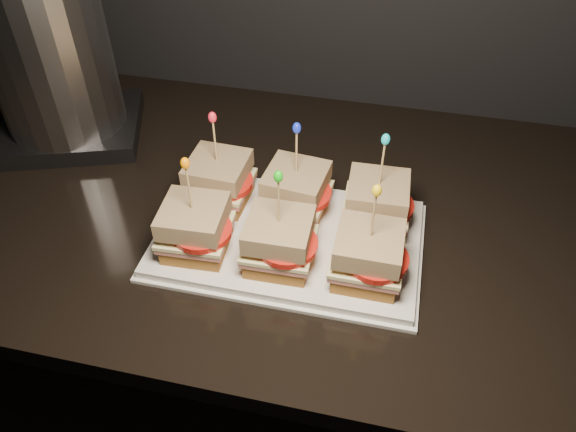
# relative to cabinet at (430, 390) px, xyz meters

# --- Properties ---
(cabinet) EXTENTS (2.29, 0.64, 0.85)m
(cabinet) POSITION_rel_cabinet_xyz_m (0.00, 0.00, 0.00)
(cabinet) COLOR black
(cabinet) RESTS_ON ground
(granite_slab) EXTENTS (2.33, 0.68, 0.03)m
(granite_slab) POSITION_rel_cabinet_xyz_m (0.00, -0.00, 0.44)
(granite_slab) COLOR black
(granite_slab) RESTS_ON cabinet
(platter) EXTENTS (0.38, 0.23, 0.02)m
(platter) POSITION_rel_cabinet_xyz_m (-0.28, -0.09, 0.46)
(platter) COLOR white
(platter) RESTS_ON granite_slab
(platter_rim) EXTENTS (0.39, 0.25, 0.01)m
(platter_rim) POSITION_rel_cabinet_xyz_m (-0.28, -0.09, 0.46)
(platter_rim) COLOR white
(platter_rim) RESTS_ON granite_slab
(sandwich_0_bread_bot) EXTENTS (0.09, 0.09, 0.02)m
(sandwich_0_bread_bot) POSITION_rel_cabinet_xyz_m (-0.40, -0.03, 0.49)
(sandwich_0_bread_bot) COLOR brown
(sandwich_0_bread_bot) RESTS_ON platter
(sandwich_0_ham) EXTENTS (0.10, 0.09, 0.01)m
(sandwich_0_ham) POSITION_rel_cabinet_xyz_m (-0.40, -0.03, 0.50)
(sandwich_0_ham) COLOR #C16F63
(sandwich_0_ham) RESTS_ON sandwich_0_bread_bot
(sandwich_0_cheese) EXTENTS (0.10, 0.09, 0.01)m
(sandwich_0_cheese) POSITION_rel_cabinet_xyz_m (-0.40, -0.03, 0.51)
(sandwich_0_cheese) COLOR #F5ECA3
(sandwich_0_cheese) RESTS_ON sandwich_0_ham
(sandwich_0_tomato) EXTENTS (0.08, 0.08, 0.01)m
(sandwich_0_tomato) POSITION_rel_cabinet_xyz_m (-0.39, -0.04, 0.52)
(sandwich_0_tomato) COLOR red
(sandwich_0_tomato) RESTS_ON sandwich_0_cheese
(sandwich_0_bread_top) EXTENTS (0.09, 0.09, 0.03)m
(sandwich_0_bread_top) POSITION_rel_cabinet_xyz_m (-0.40, -0.03, 0.53)
(sandwich_0_bread_top) COLOR #4C2A0E
(sandwich_0_bread_top) RESTS_ON sandwich_0_tomato
(sandwich_0_pick) EXTENTS (0.00, 0.00, 0.09)m
(sandwich_0_pick) POSITION_rel_cabinet_xyz_m (-0.40, -0.03, 0.58)
(sandwich_0_pick) COLOR tan
(sandwich_0_pick) RESTS_ON sandwich_0_bread_top
(sandwich_0_frill) EXTENTS (0.01, 0.01, 0.02)m
(sandwich_0_frill) POSITION_rel_cabinet_xyz_m (-0.40, -0.03, 0.62)
(sandwich_0_frill) COLOR red
(sandwich_0_frill) RESTS_ON sandwich_0_pick
(sandwich_1_bread_bot) EXTENTS (0.09, 0.09, 0.02)m
(sandwich_1_bread_bot) POSITION_rel_cabinet_xyz_m (-0.28, -0.03, 0.49)
(sandwich_1_bread_bot) COLOR brown
(sandwich_1_bread_bot) RESTS_ON platter
(sandwich_1_ham) EXTENTS (0.10, 0.10, 0.01)m
(sandwich_1_ham) POSITION_rel_cabinet_xyz_m (-0.28, -0.03, 0.50)
(sandwich_1_ham) COLOR #C16F63
(sandwich_1_ham) RESTS_ON sandwich_1_bread_bot
(sandwich_1_cheese) EXTENTS (0.10, 0.10, 0.01)m
(sandwich_1_cheese) POSITION_rel_cabinet_xyz_m (-0.28, -0.03, 0.51)
(sandwich_1_cheese) COLOR #F5ECA3
(sandwich_1_cheese) RESTS_ON sandwich_1_ham
(sandwich_1_tomato) EXTENTS (0.08, 0.08, 0.01)m
(sandwich_1_tomato) POSITION_rel_cabinet_xyz_m (-0.27, -0.04, 0.52)
(sandwich_1_tomato) COLOR red
(sandwich_1_tomato) RESTS_ON sandwich_1_cheese
(sandwich_1_bread_top) EXTENTS (0.09, 0.09, 0.03)m
(sandwich_1_bread_top) POSITION_rel_cabinet_xyz_m (-0.28, -0.03, 0.53)
(sandwich_1_bread_top) COLOR #4C2A0E
(sandwich_1_bread_top) RESTS_ON sandwich_1_tomato
(sandwich_1_pick) EXTENTS (0.00, 0.00, 0.09)m
(sandwich_1_pick) POSITION_rel_cabinet_xyz_m (-0.28, -0.03, 0.58)
(sandwich_1_pick) COLOR tan
(sandwich_1_pick) RESTS_ON sandwich_1_bread_top
(sandwich_1_frill) EXTENTS (0.01, 0.01, 0.02)m
(sandwich_1_frill) POSITION_rel_cabinet_xyz_m (-0.28, -0.03, 0.62)
(sandwich_1_frill) COLOR #162CD7
(sandwich_1_frill) RESTS_ON sandwich_1_pick
(sandwich_2_bread_bot) EXTENTS (0.09, 0.09, 0.02)m
(sandwich_2_bread_bot) POSITION_rel_cabinet_xyz_m (-0.16, -0.03, 0.49)
(sandwich_2_bread_bot) COLOR brown
(sandwich_2_bread_bot) RESTS_ON platter
(sandwich_2_ham) EXTENTS (0.10, 0.09, 0.01)m
(sandwich_2_ham) POSITION_rel_cabinet_xyz_m (-0.16, -0.03, 0.50)
(sandwich_2_ham) COLOR #C16F63
(sandwich_2_ham) RESTS_ON sandwich_2_bread_bot
(sandwich_2_cheese) EXTENTS (0.10, 0.09, 0.01)m
(sandwich_2_cheese) POSITION_rel_cabinet_xyz_m (-0.16, -0.03, 0.51)
(sandwich_2_cheese) COLOR #F5ECA3
(sandwich_2_cheese) RESTS_ON sandwich_2_ham
(sandwich_2_tomato) EXTENTS (0.08, 0.08, 0.01)m
(sandwich_2_tomato) POSITION_rel_cabinet_xyz_m (-0.15, -0.04, 0.52)
(sandwich_2_tomato) COLOR red
(sandwich_2_tomato) RESTS_ON sandwich_2_cheese
(sandwich_2_bread_top) EXTENTS (0.09, 0.09, 0.03)m
(sandwich_2_bread_top) POSITION_rel_cabinet_xyz_m (-0.16, -0.03, 0.53)
(sandwich_2_bread_top) COLOR #4C2A0E
(sandwich_2_bread_top) RESTS_ON sandwich_2_tomato
(sandwich_2_pick) EXTENTS (0.00, 0.00, 0.09)m
(sandwich_2_pick) POSITION_rel_cabinet_xyz_m (-0.16, -0.03, 0.58)
(sandwich_2_pick) COLOR tan
(sandwich_2_pick) RESTS_ON sandwich_2_bread_top
(sandwich_2_frill) EXTENTS (0.01, 0.01, 0.02)m
(sandwich_2_frill) POSITION_rel_cabinet_xyz_m (-0.16, -0.03, 0.62)
(sandwich_2_frill) COLOR #15BBC8
(sandwich_2_frill) RESTS_ON sandwich_2_pick
(sandwich_3_bread_bot) EXTENTS (0.09, 0.09, 0.02)m
(sandwich_3_bread_bot) POSITION_rel_cabinet_xyz_m (-0.40, -0.14, 0.49)
(sandwich_3_bread_bot) COLOR brown
(sandwich_3_bread_bot) RESTS_ON platter
(sandwich_3_ham) EXTENTS (0.10, 0.09, 0.01)m
(sandwich_3_ham) POSITION_rel_cabinet_xyz_m (-0.40, -0.14, 0.50)
(sandwich_3_ham) COLOR #C16F63
(sandwich_3_ham) RESTS_ON sandwich_3_bread_bot
(sandwich_3_cheese) EXTENTS (0.10, 0.10, 0.01)m
(sandwich_3_cheese) POSITION_rel_cabinet_xyz_m (-0.40, -0.14, 0.51)
(sandwich_3_cheese) COLOR #F5ECA3
(sandwich_3_cheese) RESTS_ON sandwich_3_ham
(sandwich_3_tomato) EXTENTS (0.08, 0.08, 0.01)m
(sandwich_3_tomato) POSITION_rel_cabinet_xyz_m (-0.39, -0.15, 0.52)
(sandwich_3_tomato) COLOR red
(sandwich_3_tomato) RESTS_ON sandwich_3_cheese
(sandwich_3_bread_top) EXTENTS (0.09, 0.09, 0.03)m
(sandwich_3_bread_top) POSITION_rel_cabinet_xyz_m (-0.40, -0.14, 0.53)
(sandwich_3_bread_top) COLOR #4C2A0E
(sandwich_3_bread_top) RESTS_ON sandwich_3_tomato
(sandwich_3_pick) EXTENTS (0.00, 0.00, 0.09)m
(sandwich_3_pick) POSITION_rel_cabinet_xyz_m (-0.40, -0.14, 0.58)
(sandwich_3_pick) COLOR tan
(sandwich_3_pick) RESTS_ON sandwich_3_bread_top
(sandwich_3_frill) EXTENTS (0.01, 0.01, 0.02)m
(sandwich_3_frill) POSITION_rel_cabinet_xyz_m (-0.40, -0.14, 0.62)
(sandwich_3_frill) COLOR orange
(sandwich_3_frill) RESTS_ON sandwich_3_pick
(sandwich_4_bread_bot) EXTENTS (0.09, 0.09, 0.02)m
(sandwich_4_bread_bot) POSITION_rel_cabinet_xyz_m (-0.28, -0.14, 0.49)
(sandwich_4_bread_bot) COLOR brown
(sandwich_4_bread_bot) RESTS_ON platter
(sandwich_4_ham) EXTENTS (0.09, 0.09, 0.01)m
(sandwich_4_ham) POSITION_rel_cabinet_xyz_m (-0.28, -0.14, 0.50)
(sandwich_4_ham) COLOR #C16F63
(sandwich_4_ham) RESTS_ON sandwich_4_bread_bot
(sandwich_4_cheese) EXTENTS (0.10, 0.09, 0.01)m
(sandwich_4_cheese) POSITION_rel_cabinet_xyz_m (-0.28, -0.14, 0.51)
(sandwich_4_cheese) COLOR #F5ECA3
(sandwich_4_cheese) RESTS_ON sandwich_4_ham
(sandwich_4_tomato) EXTENTS (0.08, 0.08, 0.01)m
(sandwich_4_tomato) POSITION_rel_cabinet_xyz_m (-0.27, -0.15, 0.52)
(sandwich_4_tomato) COLOR red
(sandwich_4_tomato) RESTS_ON sandwich_4_cheese
(sandwich_4_bread_top) EXTENTS (0.09, 0.09, 0.03)m
(sandwich_4_bread_top) POSITION_rel_cabinet_xyz_m (-0.28, -0.14, 0.53)
(sandwich_4_bread_top) COLOR #4C2A0E
(sandwich_4_bread_top) RESTS_ON sandwich_4_tomato
(sandwich_4_pick) EXTENTS (0.00, 0.00, 0.09)m
(sandwich_4_pick) POSITION_rel_cabinet_xyz_m (-0.28, -0.14, 0.58)
(sandwich_4_pick) COLOR tan
(sandwich_4_pick) RESTS_ON sandwich_4_bread_top
(sandwich_4_frill) EXTENTS (0.01, 0.01, 0.02)m
(sandwich_4_frill) POSITION_rel_cabinet_xyz_m (-0.28, -0.14, 0.62)
(sandwich_4_frill) COLOR #15BB13
(sandwich_4_frill) RESTS_ON sandwich_4_pick
(sandwich_5_bread_bot) EXTENTS (0.08, 0.08, 0.02)m
(sandwich_5_bread_bot) POSITION_rel_cabinet_xyz_m (-0.16, -0.14, 0.49)
(sandwich_5_bread_bot) COLOR brown
(sandwich_5_bread_bot) RESTS_ON platter
(sandwich_5_ham) EXTENTS (0.09, 0.09, 0.01)m
(sandwich_5_ham) POSITION_rel_cabinet_xyz_m (-0.16, -0.14, 0.50)
(sandwich_5_ham) COLOR #C16F63
(sandwich_5_ham) RESTS_ON sandwich_5_bread_bot
(sandwich_5_cheese) EXTENTS (0.09, 0.09, 0.01)m
(sandwich_5_cheese) POSITION_rel_cabinet_xyz_m (-0.16, -0.14, 0.51)
(sandwich_5_cheese) COLOR #F5ECA3
(sandwich_5_cheese) RESTS_ON sandwich_5_ham
(sandwich_5_tomato) EXTENTS (0.08, 0.08, 0.01)m
(sandwich_5_tomato) POSITION_rel_cabinet_xyz_m (-0.15, -0.15, 0.52)
(sandwich_5_tomato) COLOR red
(sandwich_5_tomato) RESTS_ON sandwich_5_cheese
(sandwich_5_bread_top) EXTENTS (0.09, 0.09, 0.03)m
(sandwich_5_bread_top) POSITION_rel_cabinet_xyz_m (-0.16, -0.14, 0.53)
(sandwich_5_bread_top) COLOR #4C2A0E
(sandwich_5_bread_top) RESTS_ON sandwich_5_tomato
(sandwich_5_pick) EXTENTS (0.00, 0.00, 0.09)m
(sandwich_5_pick) POSITION_rel_cabinet_xyz_m (-0.16, -0.14, 0.58)
(sandwich_5_pick) COLOR tan
(sandwich_5_pick) RESTS_ON sandwich_5_bread_top
(sandwich_5_frill) EXTENTS (0.01, 0.01, 0.02)m
(sandwich_5_frill) POSITION_rel_cabinet_xyz_m (-0.16, -0.14, 0.62)
(sandwich_5_frill) COLOR yellow
(sandwich_5_frill) RESTS_ON sandwich_5_pick
(appliance_base) EXTENTS (0.30, 0.27, 0.03)m
(appliance_base) POSITION_rel_cabinet_xyz_m (-0.73, 0.10, 0.47)
(appliance_base) COLOR #262628
(appliance_base) RESTS_ON granite_slab
(appliance_body) EXTENTS (0.20, 0.20, 0.26)m
(appliance_body) POSITION_rel_cabinet_xyz_m (-0.73, 0.10, 0.62)
(appliance_body) COLOR silver
(appliance_body) RESTS_ON appliance_base
(appliance) EXTENTS (0.24, 0.20, 0.31)m
(appliance) POSITION_rel_cabinet_xyz_m (-0.73, 0.10, 0.61)
(appliance) COLOR silver
(appliance) RESTS_ON granite_slab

